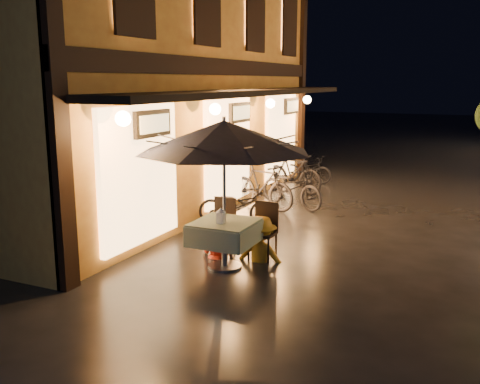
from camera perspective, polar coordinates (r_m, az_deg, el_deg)
The scene contains 14 objects.
ground at distance 7.91m, azimuth 8.78°, elevation -10.67°, with size 90.00×90.00×0.00m, color black.
west_building at distance 13.47m, azimuth -10.36°, elevation 14.61°, with size 5.90×11.40×7.40m.
cafe_table at distance 8.68m, azimuth -1.66°, elevation -4.38°, with size 0.99×0.99×0.78m.
patio_umbrella at distance 8.38m, azimuth -1.72°, elevation 5.93°, with size 2.80×2.80×2.46m.
cafe_chair_left at distance 9.50m, azimuth -1.85°, elevation -3.26°, with size 0.42×0.42×0.97m.
cafe_chair_right at distance 9.19m, azimuth 2.63°, elevation -3.79°, with size 0.42×0.42×0.97m.
table_lantern at distance 8.48m, azimuth -2.06°, elevation -2.45°, with size 0.16×0.16×0.25m.
person_orange at distance 9.26m, azimuth -2.34°, elevation -2.59°, with size 0.69×0.54×1.41m, color red.
person_yellow at distance 9.01m, azimuth 2.26°, elevation -2.75°, with size 0.96×0.55×1.49m, color orange.
bicycle_0 at distance 11.21m, azimuth -0.33°, elevation -1.47°, with size 0.57×1.64×0.86m, color black.
bicycle_1 at distance 12.70m, azimuth 2.36°, elevation 0.66°, with size 0.52×1.85×1.11m, color black.
bicycle_2 at distance 12.89m, azimuth 5.56°, elevation 0.50°, with size 0.66×1.88×0.99m, color black.
bicycle_3 at distance 14.62m, azimuth 5.73°, elevation 2.06°, with size 0.52×1.83×1.10m, color black.
bicycle_4 at distance 16.17m, azimuth 7.21°, elevation 2.44°, with size 0.54×1.54×0.81m, color black.
Camera 1 is at (1.94, -7.06, 3.00)m, focal length 40.00 mm.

